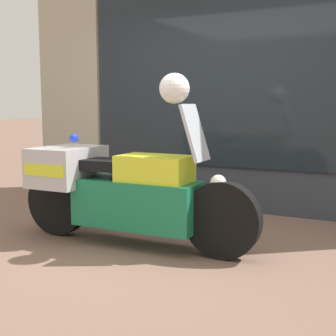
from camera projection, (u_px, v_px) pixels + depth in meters
The scene contains 5 objects.
ground_plane at pixel (150, 248), 4.33m from camera, with size 60.00×60.00×0.00m, color #7A5B4C.
shop_building at pixel (197, 43), 6.00m from camera, with size 5.71×0.55×4.20m.
window_display at pixel (261, 171), 5.85m from camera, with size 4.24×0.30×2.06m.
paramedic_motorcycle at pixel (117, 188), 4.42m from camera, with size 2.43×0.73×1.32m.
white_helmet at pixel (174, 88), 4.04m from camera, with size 0.27×0.27×0.27m, color white.
Camera 1 is at (2.07, -3.64, 1.32)m, focal length 50.00 mm.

